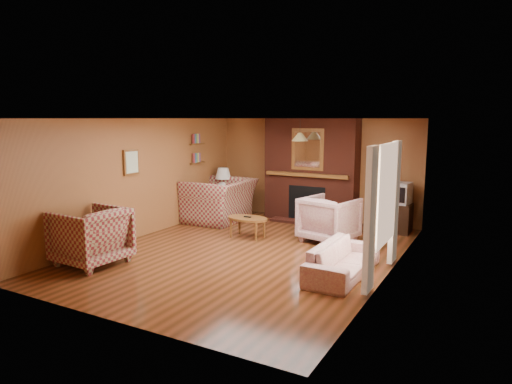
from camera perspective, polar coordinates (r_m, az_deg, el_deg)
The scene contains 20 objects.
floor at distance 8.35m, azimuth -1.00°, elevation -7.51°, with size 6.50×6.50×0.00m, color #43230E.
ceiling at distance 8.00m, azimuth -1.05°, elevation 9.19°, with size 6.50×6.50×0.00m, color white.
wall_back at distance 11.01m, azimuth 7.40°, elevation 2.86°, with size 6.50×6.50×0.00m, color #965A2E.
wall_front at distance 5.55m, azimuth -17.93°, elevation -3.77°, with size 6.50×6.50×0.00m, color #965A2E.
wall_left at distance 9.57m, azimuth -14.15°, elevation 1.71°, with size 6.50×6.50×0.00m, color #965A2E.
wall_right at distance 7.20m, azimuth 16.53°, elevation -0.80°, with size 6.50×6.50×0.00m, color #965A2E.
fireplace at distance 10.76m, azimuth 6.89°, elevation 2.63°, with size 2.20×0.82×2.40m.
window_right at distance 7.03m, azimuth 15.77°, elevation -1.61°, with size 0.10×1.85×2.00m.
bookshelf at distance 10.95m, azimuth -7.24°, elevation 5.28°, with size 0.09×0.55×0.71m.
botanical_print at distance 9.29m, azimuth -15.34°, elevation 3.61°, with size 0.05×0.40×0.50m.
pendant_light at distance 10.07m, azimuth 5.51°, elevation 6.88°, with size 0.36×0.36×0.48m.
plaid_loveseat at distance 10.75m, azimuth -4.57°, elevation -1.05°, with size 1.51×1.32×0.98m, color maroon.
plaid_armchair at distance 8.05m, azimuth -19.96°, elevation -5.21°, with size 1.01×1.04×0.95m, color maroon.
floral_sofa at distance 7.21m, azimuth 10.81°, elevation -8.32°, with size 1.73×0.68×0.51m, color #C2B897.
floral_armchair at distance 9.07m, azimuth 9.14°, elevation -3.37°, with size 0.95×0.98×0.89m, color #C2B897.
coffee_table at distance 9.26m, azimuth -1.07°, elevation -3.51°, with size 0.87×0.54×0.44m.
side_table at distance 11.38m, azimuth -4.08°, elevation -1.57°, with size 0.42×0.42×0.56m, color brown.
table_lamp at distance 11.28m, azimuth -4.12°, elevation 1.60°, with size 0.39×0.39×0.64m.
tv_stand at distance 10.15m, azimuth 17.21°, elevation -3.10°, with size 0.57×0.52×0.62m, color black.
crt_tv at distance 10.05m, azimuth 17.35°, elevation -0.11°, with size 0.53×0.53×0.45m.
Camera 1 is at (3.97, -6.94, 2.41)m, focal length 32.00 mm.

